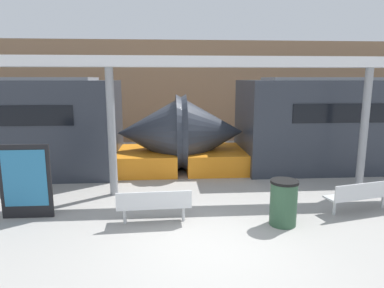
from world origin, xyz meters
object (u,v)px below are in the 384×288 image
at_px(trash_bin, 283,203).
at_px(poster_board, 26,181).
at_px(bench_near, 154,204).
at_px(bench_far, 363,194).
at_px(support_column_far, 364,130).
at_px(support_column_near, 112,133).

relative_size(trash_bin, poster_board, 0.58).
distance_m(bench_near, trash_bin, 2.82).
relative_size(bench_far, support_column_far, 0.54).
relative_size(bench_near, support_column_near, 0.48).
height_order(poster_board, support_column_near, support_column_near).
relative_size(poster_board, support_column_far, 0.50).
relative_size(bench_far, poster_board, 1.08).
bearing_deg(trash_bin, bench_far, 14.07).
height_order(trash_bin, support_column_far, support_column_far).
bearing_deg(poster_board, bench_near, -10.76).
distance_m(trash_bin, support_column_near, 4.76).
xyz_separation_m(bench_near, support_column_near, (-1.18, 2.05, 1.26)).
bearing_deg(bench_near, support_column_far, 16.75).
height_order(bench_far, support_column_far, support_column_far).
height_order(bench_near, bench_far, same).
height_order(bench_near, trash_bin, trash_bin).
distance_m(poster_board, support_column_far, 8.96).
relative_size(bench_near, poster_board, 0.95).
bearing_deg(bench_near, poster_board, 166.81).
xyz_separation_m(poster_board, support_column_near, (1.73, 1.49, 0.86)).
bearing_deg(support_column_far, bench_near, -160.82).
distance_m(bench_near, support_column_near, 2.68).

